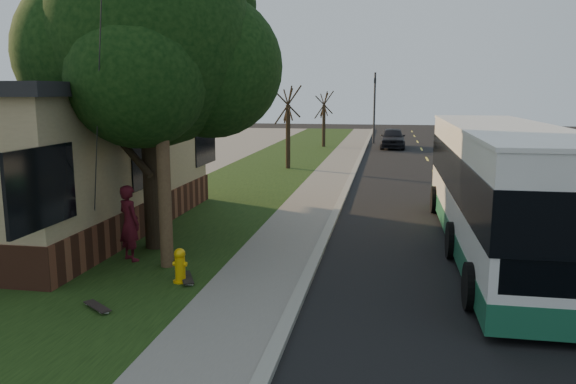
{
  "coord_description": "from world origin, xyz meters",
  "views": [
    {
      "loc": [
        1.65,
        -10.79,
        4.06
      ],
      "look_at": [
        -0.86,
        3.2,
        1.5
      ],
      "focal_mm": 35.0,
      "sensor_mm": 36.0,
      "label": 1
    }
  ],
  "objects_px": {
    "bare_tree_near": "(288,128)",
    "skateboard_main": "(187,278)",
    "skateboard_spare": "(97,307)",
    "leafy_tree": "(152,46)",
    "bare_tree_far": "(324,120)",
    "skateboarder": "(129,223)",
    "traffic_signal": "(374,103)",
    "dumpster": "(112,180)",
    "distant_car": "(393,138)",
    "utility_pole": "(159,64)",
    "fire_hydrant": "(180,266)",
    "transit_bus": "(501,185)"
  },
  "relations": [
    {
      "from": "traffic_signal",
      "to": "dumpster",
      "type": "distance_m",
      "value": 26.94
    },
    {
      "from": "bare_tree_near",
      "to": "skateboard_spare",
      "type": "relative_size",
      "value": 5.84
    },
    {
      "from": "fire_hydrant",
      "to": "skateboard_main",
      "type": "xyz_separation_m",
      "value": [
        0.1,
        0.11,
        -0.3
      ]
    },
    {
      "from": "bare_tree_far",
      "to": "dumpster",
      "type": "bearing_deg",
      "value": -105.01
    },
    {
      "from": "bare_tree_near",
      "to": "skateboard_spare",
      "type": "xyz_separation_m",
      "value": [
        -0.07,
        -19.72,
        -2.03
      ]
    },
    {
      "from": "fire_hydrant",
      "to": "distant_car",
      "type": "bearing_deg",
      "value": 81.5
    },
    {
      "from": "bare_tree_far",
      "to": "bare_tree_near",
      "type": "bearing_deg",
      "value": -92.39
    },
    {
      "from": "utility_pole",
      "to": "traffic_signal",
      "type": "xyz_separation_m",
      "value": [
        3.81,
        33.01,
        -1.47
      ]
    },
    {
      "from": "skateboarder",
      "to": "skateboard_spare",
      "type": "xyz_separation_m",
      "value": [
        0.76,
        -3.01,
        -0.86
      ]
    },
    {
      "from": "bare_tree_near",
      "to": "skateboarder",
      "type": "relative_size",
      "value": 2.37
    },
    {
      "from": "skateboard_spare",
      "to": "leafy_tree",
      "type": "bearing_deg",
      "value": 97.8
    },
    {
      "from": "dumpster",
      "to": "skateboard_main",
      "type": "bearing_deg",
      "value": -54.56
    },
    {
      "from": "fire_hydrant",
      "to": "leafy_tree",
      "type": "bearing_deg",
      "value": 120.67
    },
    {
      "from": "leafy_tree",
      "to": "traffic_signal",
      "type": "bearing_deg",
      "value": 81.53
    },
    {
      "from": "skateboard_spare",
      "to": "distant_car",
      "type": "distance_m",
      "value": 32.65
    },
    {
      "from": "distant_car",
      "to": "traffic_signal",
      "type": "bearing_deg",
      "value": 112.41
    },
    {
      "from": "utility_pole",
      "to": "traffic_signal",
      "type": "height_order",
      "value": "utility_pole"
    },
    {
      "from": "leafy_tree",
      "to": "skateboard_spare",
      "type": "bearing_deg",
      "value": -82.2
    },
    {
      "from": "leafy_tree",
      "to": "traffic_signal",
      "type": "xyz_separation_m",
      "value": [
        4.67,
        31.35,
        -2.0
      ]
    },
    {
      "from": "leafy_tree",
      "to": "skateboard_spare",
      "type": "relative_size",
      "value": 10.58
    },
    {
      "from": "traffic_signal",
      "to": "distant_car",
      "type": "relative_size",
      "value": 1.28
    },
    {
      "from": "fire_hydrant",
      "to": "skateboard_main",
      "type": "distance_m",
      "value": 0.33
    },
    {
      "from": "leafy_tree",
      "to": "bare_tree_far",
      "type": "distance_m",
      "value": 27.56
    },
    {
      "from": "bare_tree_near",
      "to": "skateboard_main",
      "type": "height_order",
      "value": "bare_tree_near"
    },
    {
      "from": "fire_hydrant",
      "to": "leafy_tree",
      "type": "distance_m",
      "value": 5.65
    },
    {
      "from": "bare_tree_near",
      "to": "distant_car",
      "type": "height_order",
      "value": "bare_tree_near"
    },
    {
      "from": "skateboard_main",
      "to": "distant_car",
      "type": "height_order",
      "value": "distant_car"
    },
    {
      "from": "utility_pole",
      "to": "skateboard_main",
      "type": "xyz_separation_m",
      "value": [
        0.81,
        -0.89,
        -4.5
      ]
    },
    {
      "from": "skateboarder",
      "to": "dumpster",
      "type": "distance_m",
      "value": 8.68
    },
    {
      "from": "utility_pole",
      "to": "traffic_signal",
      "type": "relative_size",
      "value": 1.65
    },
    {
      "from": "leafy_tree",
      "to": "skateboarder",
      "type": "height_order",
      "value": "leafy_tree"
    },
    {
      "from": "fire_hydrant",
      "to": "bare_tree_far",
      "type": "height_order",
      "value": "bare_tree_far"
    },
    {
      "from": "transit_bus",
      "to": "skateboard_main",
      "type": "height_order",
      "value": "transit_bus"
    },
    {
      "from": "skateboard_main",
      "to": "bare_tree_near",
      "type": "bearing_deg",
      "value": 93.2
    },
    {
      "from": "skateboarder",
      "to": "skateboard_main",
      "type": "xyz_separation_m",
      "value": [
        1.84,
        -1.18,
        -0.85
      ]
    },
    {
      "from": "bare_tree_near",
      "to": "skateboarder",
      "type": "height_order",
      "value": "bare_tree_near"
    },
    {
      "from": "traffic_signal",
      "to": "skateboard_main",
      "type": "height_order",
      "value": "traffic_signal"
    },
    {
      "from": "bare_tree_near",
      "to": "dumpster",
      "type": "bearing_deg",
      "value": -119.39
    },
    {
      "from": "traffic_signal",
      "to": "bare_tree_near",
      "type": "bearing_deg",
      "value": -104.04
    },
    {
      "from": "dumpster",
      "to": "distant_car",
      "type": "relative_size",
      "value": 0.44
    },
    {
      "from": "skateboard_main",
      "to": "distant_car",
      "type": "relative_size",
      "value": 0.21
    },
    {
      "from": "skateboarder",
      "to": "dumpster",
      "type": "relative_size",
      "value": 0.96
    },
    {
      "from": "traffic_signal",
      "to": "skateboard_main",
      "type": "relative_size",
      "value": 6.2
    },
    {
      "from": "traffic_signal",
      "to": "distant_car",
      "type": "xyz_separation_m",
      "value": [
        1.45,
        -3.54,
        -2.43
      ]
    },
    {
      "from": "skateboard_main",
      "to": "skateboarder",
      "type": "bearing_deg",
      "value": 147.2
    },
    {
      "from": "traffic_signal",
      "to": "transit_bus",
      "type": "relative_size",
      "value": 0.46
    },
    {
      "from": "leafy_tree",
      "to": "skateboarder",
      "type": "xyz_separation_m",
      "value": [
        -0.16,
        -1.36,
        -4.19
      ]
    },
    {
      "from": "skateboard_main",
      "to": "dumpster",
      "type": "bearing_deg",
      "value": 125.44
    },
    {
      "from": "leafy_tree",
      "to": "skateboard_main",
      "type": "bearing_deg",
      "value": -56.68
    },
    {
      "from": "traffic_signal",
      "to": "transit_bus",
      "type": "bearing_deg",
      "value": -82.38
    }
  ]
}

